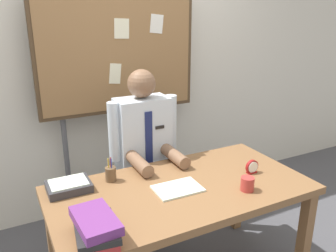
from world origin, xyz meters
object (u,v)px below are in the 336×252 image
Objects in this scene: pen_holder at (111,174)px; paper_tray at (69,186)px; bulletin_board at (119,56)px; desk_clock at (252,167)px; desk at (181,199)px; book_stack at (96,227)px; person at (144,165)px; coffee_mug at (247,184)px; open_notebook at (178,189)px.

pen_holder reaches higher than paper_tray.
bulletin_board is 1.40m from desk_clock.
desk is 10.21× the size of pen_holder.
person is at bearing 54.05° from book_stack.
bulletin_board is 1.09m from pen_holder.
person is 0.84m from desk_clock.
person is at bearing 129.19° from desk_clock.
book_stack reaches higher than desk_clock.
person is 14.70× the size of desk_clock.
desk_clock is (0.52, -1.12, -0.65)m from bulletin_board.
desk is 1.16× the size of person.
person is at bearing 112.66° from coffee_mug.
paper_tray is at bearing 156.34° from desk.
bulletin_board is at bearing 65.20° from pen_holder.
pen_holder is (-0.71, 0.50, 0.01)m from coffee_mug.
book_stack is 1.23× the size of paper_tray.
pen_holder reaches higher than coffee_mug.
coffee_mug reaches higher than desk.
paper_tray is at bearing -179.87° from pen_holder.
paper_tray is (-0.60, 0.30, 0.02)m from open_notebook.
bulletin_board is 1.49m from coffee_mug.
pen_holder is at bearing 142.65° from desk.
bulletin_board is at bearing 104.69° from coffee_mug.
open_notebook is at bearing -91.87° from bulletin_board.
coffee_mug is (0.38, -0.20, 0.04)m from open_notebook.
person reaches higher than paper_tray.
desk_clock is at bearing -65.04° from bulletin_board.
desk_clock is 1.21m from paper_tray.
desk_clock is at bearing -5.55° from desk.
paper_tray is (-0.27, -0.00, -0.02)m from pen_holder.
pen_holder is at bearing 144.53° from coffee_mug.
coffee_mug reaches higher than open_notebook.
desk is 0.70m from paper_tray.
desk is 0.43m from coffee_mug.
desk_clock is at bearing -50.81° from person.
desk_clock is at bearing -15.88° from paper_tray.
open_notebook is (-0.04, -0.61, 0.10)m from person.
coffee_mug is at bearing -35.47° from pen_holder.
bulletin_board is 12.40× the size of pen_holder.
person reaches higher than desk_clock.
pen_holder is at bearing -114.80° from bulletin_board.
desk is 18.70× the size of coffee_mug.
person is 4.84× the size of open_notebook.
paper_tray is (-1.16, 0.33, -0.01)m from desk_clock.
coffee_mug is (0.34, -0.22, 0.13)m from desk.
paper_tray is at bearing 152.76° from coffee_mug.
pen_holder reaches higher than open_notebook.
person is at bearing -90.02° from bulletin_board.
bulletin_board is at bearing 88.13° from open_notebook.
desk is at bearing 174.45° from desk_clock.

